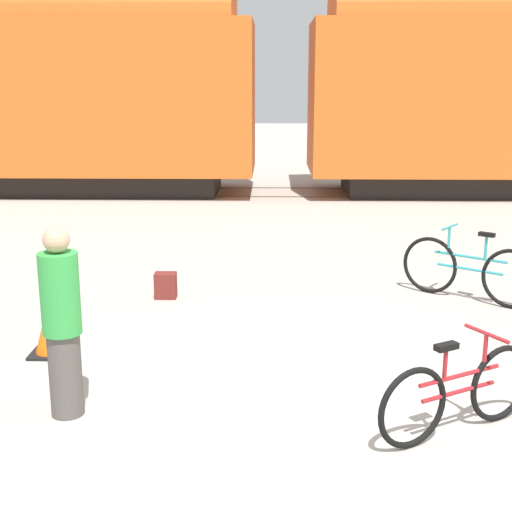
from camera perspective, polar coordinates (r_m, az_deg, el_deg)
ground_plane at (r=6.43m, az=3.42°, el=-11.92°), size 80.00×80.00×0.00m
freight_train at (r=17.85m, az=2.13°, el=14.47°), size 49.51×3.07×5.60m
rail_near at (r=17.36m, az=2.07°, el=4.76°), size 61.51×0.07×0.01m
rail_far at (r=18.78m, az=2.01°, el=5.47°), size 61.51×0.07×0.01m
bicycle_maroon at (r=6.06m, az=15.90°, el=-10.47°), size 1.43×0.85×0.83m
bicycle_teal at (r=9.59m, az=16.69°, el=-1.10°), size 1.52×1.15×0.95m
person_in_green at (r=6.19m, az=-15.26°, el=-5.17°), size 0.33×0.33×1.65m
backpack at (r=9.42m, az=-7.24°, el=-2.36°), size 0.28×0.20×0.34m
traffic_cone at (r=7.76m, az=-16.21°, el=-5.79°), size 0.40×0.40×0.55m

